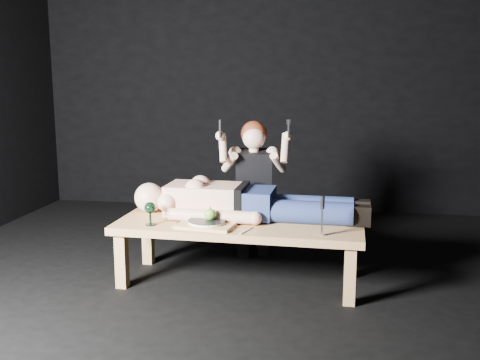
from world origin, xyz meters
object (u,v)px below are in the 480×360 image
(kneeling_woman, at_px, (254,188))
(goblet, at_px, (150,214))
(lying_man, at_px, (251,198))
(carving_knife, at_px, (322,216))
(table, at_px, (239,252))
(serving_tray, at_px, (207,225))

(kneeling_woman, height_order, goblet, kneeling_woman)
(lying_man, bearing_deg, carving_knife, -35.12)
(table, height_order, kneeling_woman, kneeling_woman)
(table, bearing_deg, goblet, -161.57)
(table, xyz_separation_m, kneeling_woman, (0.02, 0.58, 0.36))
(serving_tray, bearing_deg, lying_man, 48.24)
(table, bearing_deg, lying_man, 69.05)
(table, height_order, serving_tray, serving_tray)
(goblet, distance_m, carving_knife, 1.20)
(lying_man, bearing_deg, kneeling_woman, 96.92)
(kneeling_woman, relative_size, goblet, 7.02)
(table, distance_m, serving_tray, 0.34)
(lying_man, relative_size, kneeling_woman, 1.66)
(goblet, bearing_deg, lying_man, 26.65)
(lying_man, bearing_deg, serving_tray, -130.07)
(table, height_order, carving_knife, carving_knife)
(table, bearing_deg, serving_tray, -142.66)
(table, relative_size, goblet, 10.56)
(kneeling_woman, xyz_separation_m, carving_knife, (0.57, -0.83, -0.00))
(lying_man, distance_m, serving_tray, 0.42)
(serving_tray, bearing_deg, kneeling_woman, 72.71)
(lying_man, distance_m, kneeling_woman, 0.43)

